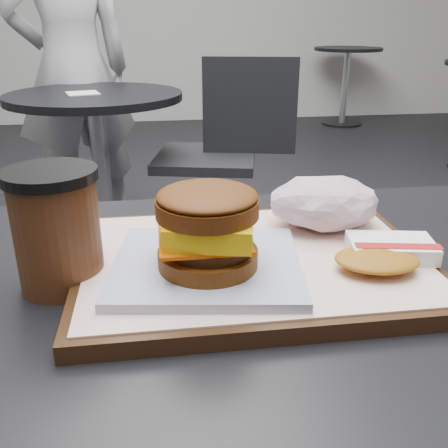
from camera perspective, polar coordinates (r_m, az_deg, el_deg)
The scene contains 11 objects.
customer_table at distance 0.63m, azimuth 5.75°, elevation -22.25°, with size 0.80×0.60×0.77m.
serving_tray at distance 0.55m, azimuth 3.36°, elevation -4.41°, with size 0.38×0.28×0.02m.
breakfast_sandwich at distance 0.49m, azimuth -1.86°, elevation -1.52°, with size 0.21×0.19×0.09m.
hash_brown at distance 0.55m, azimuth 17.89°, elevation -3.19°, with size 0.13×0.10×0.02m.
crumpled_wrapper at distance 0.62m, azimuth 11.42°, elevation 2.39°, with size 0.14×0.11×0.06m, color silver, non-canonical shape.
coffee_cup at distance 0.53m, azimuth -18.59°, elevation -0.22°, with size 0.09×0.09×0.13m.
neighbor_table at distance 2.15m, azimuth -14.10°, elevation 9.07°, with size 0.70×0.70×0.75m.
napkin at distance 2.10m, azimuth -15.85°, elevation 14.18°, with size 0.12×0.12×0.00m, color silver.
neighbor_chair at distance 2.18m, azimuth -0.32°, elevation 8.84°, with size 0.64×0.50×0.88m.
patron at distance 2.54m, azimuth -16.91°, elevation 16.52°, with size 0.58×0.38×1.60m, color #BABABE.
bg_table_far at distance 5.32m, azimuth 13.83°, elevation 16.98°, with size 0.66×0.66×0.75m.
Camera 1 is at (-0.12, -0.43, 1.03)m, focal length 40.00 mm.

